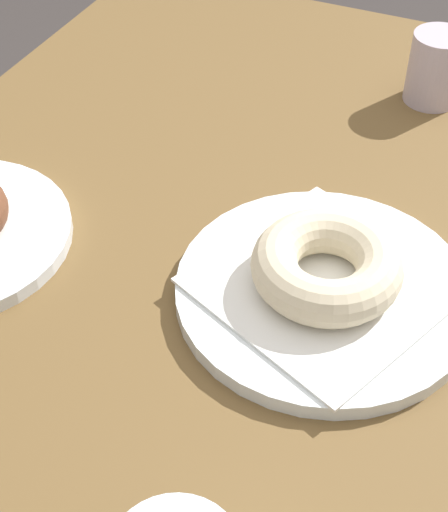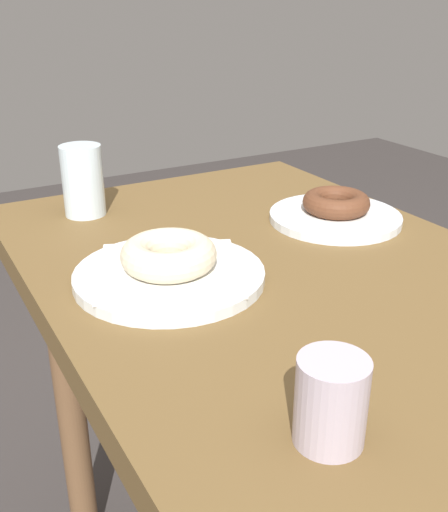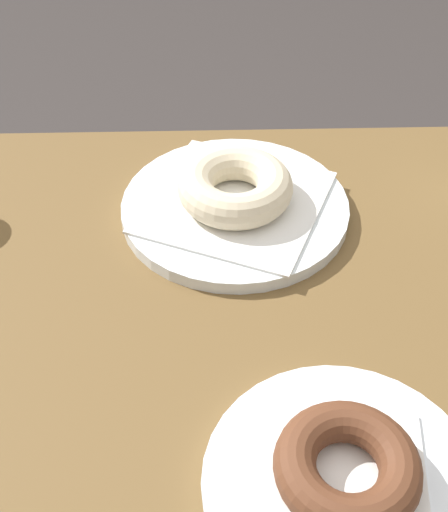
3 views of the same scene
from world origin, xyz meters
name	(u,v)px [view 1 (image 1 of 3)]	position (x,y,z in m)	size (l,w,h in m)	color
table	(194,309)	(0.00, 0.00, 0.63)	(0.91, 0.60, 0.75)	brown
plate_sugar_ring	(324,291)	(0.05, 0.14, 0.76)	(0.24, 0.24, 0.01)	white
napkin_sugar_ring	(324,284)	(0.05, 0.14, 0.77)	(0.17, 0.17, 0.00)	white
donut_sugar_ring	(327,266)	(0.05, 0.14, 0.79)	(0.12, 0.12, 0.04)	beige
sugar_jar	(436,68)	(-0.28, 0.15, 0.79)	(0.06, 0.06, 0.08)	#B8ABBB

